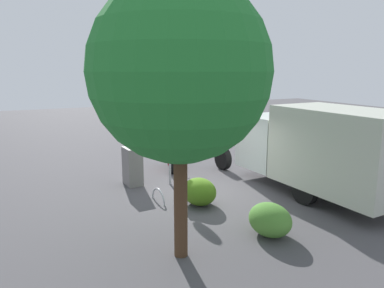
{
  "coord_description": "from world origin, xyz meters",
  "views": [
    {
      "loc": [
        -9.92,
        5.32,
        3.98
      ],
      "look_at": [
        1.0,
        0.17,
        1.49
      ],
      "focal_mm": 33.9,
      "sensor_mm": 36.0,
      "label": 1
    }
  ],
  "objects": [
    {
      "name": "motorcycle",
      "position": [
        3.26,
        0.04,
        0.52
      ],
      "size": [
        1.75,
        0.79,
        1.2
      ],
      "rotation": [
        0.0,
        0.0,
        -0.32
      ],
      "color": "black",
      "rests_on": "ground"
    },
    {
      "name": "ground_plane",
      "position": [
        0.0,
        0.0,
        0.0
      ],
      "size": [
        60.0,
        60.0,
        0.0
      ],
      "primitive_type": "plane",
      "color": "#4A484B"
    },
    {
      "name": "stop_sign",
      "position": [
        1.51,
        0.8,
        1.89
      ],
      "size": [
        0.71,
        0.33,
        2.84
      ],
      "color": "#9E9EA3",
      "rests_on": "ground"
    },
    {
      "name": "shrub_near_sign",
      "position": [
        -0.68,
        0.72,
        0.4
      ],
      "size": [
        1.18,
        0.97,
        0.81
      ],
      "primitive_type": "ellipsoid",
      "color": "#48751A",
      "rests_on": "ground"
    },
    {
      "name": "utility_cabinet",
      "position": [
        2.05,
        1.98,
        0.66
      ],
      "size": [
        0.81,
        0.57,
        1.33
      ],
      "primitive_type": "cube",
      "rotation": [
        0.0,
        0.0,
        0.07
      ],
      "color": "slate",
      "rests_on": "ground"
    },
    {
      "name": "street_tree",
      "position": [
        -3.24,
        2.44,
        3.94
      ],
      "size": [
        3.66,
        3.66,
        5.78
      ],
      "color": "#47301E",
      "rests_on": "ground"
    },
    {
      "name": "box_truck_near",
      "position": [
        -1.38,
        -3.07,
        1.59
      ],
      "size": [
        7.35,
        2.62,
        2.87
      ],
      "rotation": [
        0.0,
        0.0,
        0.06
      ],
      "color": "black",
      "rests_on": "ground"
    },
    {
      "name": "shrub_mid_verge",
      "position": [
        -3.27,
        0.08,
        0.4
      ],
      "size": [
        1.18,
        0.96,
        0.8
      ],
      "primitive_type": "ellipsoid",
      "color": "#4E8833",
      "rests_on": "ground"
    },
    {
      "name": "bike_rack_hoop",
      "position": [
        0.07,
        1.75,
        0.0
      ],
      "size": [
        0.85,
        0.14,
        0.85
      ],
      "primitive_type": "torus",
      "rotation": [
        1.57,
        0.0,
        0.11
      ],
      "color": "#B7B7BC",
      "rests_on": "ground"
    }
  ]
}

